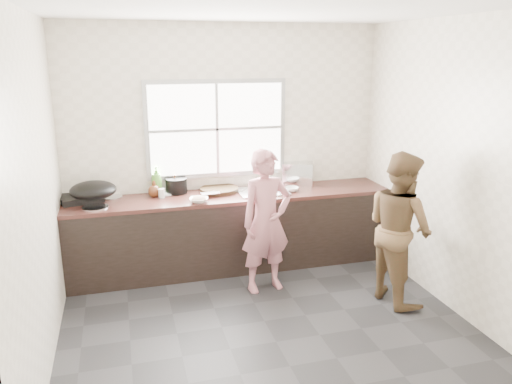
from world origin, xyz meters
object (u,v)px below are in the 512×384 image
object	(u,v)px
black_pot	(176,186)
glass_jar	(162,193)
bottle_green	(157,180)
plate_food	(167,193)
pot_lid_left	(95,207)
cutting_board	(219,190)
bowl_crabs	(269,187)
bottle_brown_tall	(175,184)
dish_rack	(298,173)
bowl_mince	(199,200)
wok	(93,190)
person_side	(399,228)
bottle_brown_short	(154,189)
bowl_held	(292,189)
burner	(81,197)
pot_lid_right	(112,197)
woman	(266,226)

from	to	relation	value
black_pot	glass_jar	world-z (taller)	black_pot
bottle_green	glass_jar	bearing A→B (deg)	-77.84
plate_food	pot_lid_left	xyz separation A→B (m)	(-0.76, -0.34, -0.00)
cutting_board	bowl_crabs	world-z (taller)	bowl_crabs
black_pot	bowl_crabs	bearing A→B (deg)	-6.41
bottle_brown_tall	dish_rack	bearing A→B (deg)	0.00
black_pot	pot_lid_left	bearing A→B (deg)	-158.67
bowl_mince	wok	world-z (taller)	wok
person_side	bowl_crabs	bearing A→B (deg)	28.21
black_pot	wok	bearing A→B (deg)	-167.45
bottle_brown_short	bottle_brown_tall	bearing A→B (deg)	20.38
pot_lid_left	bowl_held	bearing A→B (deg)	1.62
plate_food	burner	xyz separation A→B (m)	(-0.91, -0.01, 0.02)
glass_jar	pot_lid_right	bearing A→B (deg)	162.81
cutting_board	glass_jar	size ratio (longest dim) A/B	4.34
black_pot	bottle_green	world-z (taller)	bottle_green
person_side	pot_lid_left	world-z (taller)	person_side
woman	bottle_green	world-z (taller)	woman
woman	wok	bearing A→B (deg)	148.93
woman	glass_jar	world-z (taller)	woman
plate_food	bowl_held	bearing A→B (deg)	-11.58
burner	pot_lid_left	world-z (taller)	burner
burner	pot_lid_left	size ratio (longest dim) A/B	1.59
dish_rack	black_pot	bearing A→B (deg)	-158.23
glass_jar	dish_rack	xyz separation A→B (m)	(1.62, 0.16, 0.08)
woman	pot_lid_right	xyz separation A→B (m)	(-1.50, 0.88, 0.18)
wok	pot_lid_left	distance (m)	0.20
dish_rack	pot_lid_right	size ratio (longest dim) A/B	1.52
bowl_crabs	pot_lid_left	distance (m)	1.92
bowl_mince	bottle_brown_short	world-z (taller)	bottle_brown_short
plate_food	bottle_green	xyz separation A→B (m)	(-0.10, 0.01, 0.15)
pot_lid_right	person_side	bearing A→B (deg)	-28.09
woman	bowl_crabs	distance (m)	0.81
bottle_brown_tall	bottle_brown_short	world-z (taller)	bottle_brown_tall
bottle_brown_short	dish_rack	xyz separation A→B (m)	(1.69, 0.09, 0.05)
bowl_crabs	burner	distance (m)	2.07
person_side	glass_jar	xyz separation A→B (m)	(-2.15, 1.27, 0.16)
woman	cutting_board	bearing A→B (deg)	102.44
bowl_mince	bottle_brown_tall	bearing A→B (deg)	114.11
woman	pot_lid_right	size ratio (longest dim) A/B	5.95
glass_jar	bowl_held	bearing A→B (deg)	-5.23
cutting_board	bottle_green	distance (m)	0.70
person_side	dish_rack	distance (m)	1.54
woman	bottle_brown_tall	size ratio (longest dim) A/B	7.10
pot_lid_right	bottle_brown_tall	bearing A→B (deg)	0.00
bowl_crabs	cutting_board	bearing A→B (deg)	174.38
plate_food	bottle_brown_tall	world-z (taller)	bottle_brown_tall
pot_lid_right	wok	bearing A→B (deg)	-128.95
bowl_crabs	bottle_green	bearing A→B (deg)	173.86
cutting_board	wok	distance (m)	1.36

